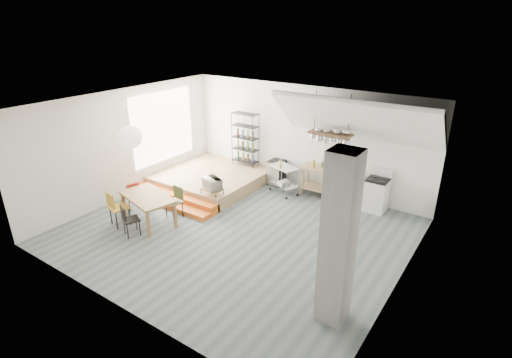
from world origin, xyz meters
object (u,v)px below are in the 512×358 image
Objects in this scene: dining_table at (147,199)px; mini_fridge at (277,172)px; stove at (376,194)px; rolling_cart at (284,176)px.

dining_table is 2.19× the size of mini_fridge.
stove reaches higher than mini_fridge.
mini_fridge is (-0.56, 0.50, -0.16)m from rolling_cart.
stove is at bearing 30.98° from rolling_cart.
dining_table is at bearing -97.85° from rolling_cart.
stove is at bearing 55.38° from dining_table.
stove is 1.46× the size of mini_fridge.
rolling_cart is at bearing -41.76° from mini_fridge.
rolling_cart reaches higher than dining_table.
dining_table is 4.34m from mini_fridge.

